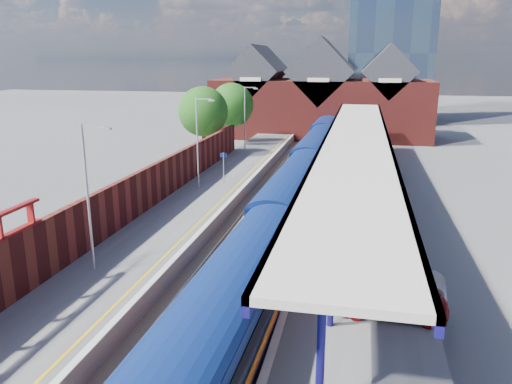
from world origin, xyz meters
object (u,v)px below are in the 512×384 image
lamp_post_b (90,189)px  parked_car_dark (379,195)px  lamp_post_c (199,137)px  platform_sign (224,162)px  parked_car_silver (389,277)px  parked_car_red (389,297)px  lamp_post_d (246,115)px  train (307,167)px  parked_car_blue (368,178)px

lamp_post_b → parked_car_dark: 20.24m
lamp_post_b → lamp_post_c: bearing=90.0°
platform_sign → parked_car_silver: platform_sign is taller
parked_car_red → parked_car_dark: size_ratio=1.18×
lamp_post_b → lamp_post_d: size_ratio=1.00×
train → parked_car_silver: train is taller
train → parked_car_dark: bearing=-45.8°
parked_car_dark → lamp_post_d: bearing=33.5°
lamp_post_d → platform_sign: 14.25m
parked_car_silver → platform_sign: bearing=40.8°
lamp_post_b → parked_car_dark: (13.57, 14.62, -3.44)m
parked_car_silver → lamp_post_c: bearing=47.0°
parked_car_blue → lamp_post_d: bearing=30.2°
lamp_post_d → parked_car_blue: (12.87, -12.61, -3.35)m
lamp_post_d → lamp_post_b: bearing=-90.0°
lamp_post_b → lamp_post_d: same height
train → parked_car_dark: (5.71, -5.88, -0.57)m
lamp_post_d → parked_car_dark: (13.57, -17.38, -3.44)m
lamp_post_d → platform_sign: (1.36, -14.00, -2.30)m
platform_sign → parked_car_red: size_ratio=0.56×
parked_car_silver → parked_car_blue: parked_car_silver is taller
train → lamp_post_d: lamp_post_d is taller
lamp_post_c → parked_car_red: size_ratio=1.56×
lamp_post_b → lamp_post_d: 32.00m
lamp_post_c → lamp_post_b: bearing=-90.0°
parked_car_dark → lamp_post_b: bearing=132.6°
lamp_post_c → parked_car_red: lamp_post_c is taller
parked_car_blue → train: bearing=62.1°
lamp_post_d → parked_car_silver: size_ratio=1.51×
lamp_post_c → parked_car_dark: bearing=-5.8°
lamp_post_c → platform_sign: (1.36, 2.00, -2.30)m
parked_car_red → parked_car_dark: bearing=1.6°
lamp_post_b → parked_car_blue: (12.87, 19.39, -3.35)m
train → platform_sign: 6.98m
parked_car_silver → lamp_post_d: bearing=29.4°
lamp_post_b → parked_car_dark: bearing=47.1°
platform_sign → parked_car_red: (12.19, -19.67, -0.92)m
lamp_post_c → parked_car_blue: 13.72m
lamp_post_c → lamp_post_d: same height
lamp_post_c → lamp_post_d: (0.00, 16.00, 0.00)m
train → lamp_post_c: (-7.86, -4.51, 2.87)m
lamp_post_d → train: bearing=-55.7°
platform_sign → lamp_post_b: bearing=-94.3°
lamp_post_d → parked_car_silver: 34.74m
lamp_post_c → lamp_post_d: 16.00m
lamp_post_b → parked_car_blue: 23.51m
parked_car_red → parked_car_blue: bearing=3.5°
parked_car_blue → parked_car_red: bearing=166.5°
parked_car_silver → parked_car_red: bearing=-176.3°
lamp_post_b → parked_car_dark: lamp_post_b is taller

